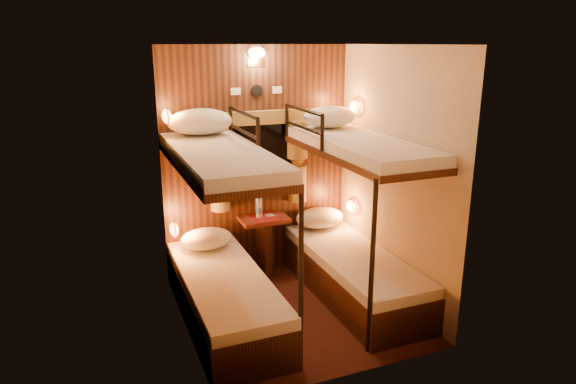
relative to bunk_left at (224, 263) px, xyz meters
name	(u,v)px	position (x,y,z in m)	size (l,w,h in m)	color
floor	(295,310)	(0.65, -0.07, -0.56)	(2.10, 2.10, 0.00)	#3C1710
ceiling	(296,44)	(0.65, -0.07, 1.84)	(2.10, 2.10, 0.00)	silver
wall_back	(257,162)	(0.65, 0.98, 0.64)	(2.40, 2.40, 0.00)	#C6B293
wall_front	(354,226)	(0.65, -1.12, 0.64)	(2.40, 2.40, 0.00)	#C6B293
wall_left	(180,200)	(-0.35, -0.07, 0.64)	(2.40, 2.40, 0.00)	#C6B293
wall_right	(393,177)	(1.65, -0.07, 0.64)	(2.40, 2.40, 0.00)	#C6B293
back_panel	(257,163)	(0.65, 0.97, 0.64)	(2.00, 0.03, 2.40)	black
bunk_left	(224,263)	(0.00, 0.00, 0.00)	(0.72, 1.90, 1.82)	black
bunk_right	(354,243)	(1.30, 0.00, 0.00)	(0.72, 1.90, 1.82)	black
window	(258,165)	(0.65, 0.94, 0.62)	(1.00, 0.12, 0.79)	black
curtains	(259,158)	(0.65, 0.90, 0.71)	(1.10, 0.22, 1.00)	olive
back_fixtures	(257,60)	(0.65, 0.93, 1.69)	(0.54, 0.09, 0.48)	black
reading_lamps	(268,166)	(0.65, 0.63, 0.68)	(2.00, 0.20, 1.25)	orange
table	(264,238)	(0.65, 0.78, -0.14)	(0.50, 0.34, 0.66)	maroon
bottle_left	(259,209)	(0.60, 0.79, 0.18)	(0.06, 0.06, 0.21)	#99BFE5
bottle_right	(259,207)	(0.61, 0.81, 0.20)	(0.07, 0.07, 0.24)	#99BFE5
sachet_a	(270,215)	(0.73, 0.80, 0.09)	(0.09, 0.07, 0.01)	silver
sachet_b	(269,215)	(0.72, 0.83, 0.09)	(0.08, 0.06, 0.01)	silver
pillow_lower_left	(206,239)	(0.00, 0.64, 0.00)	(0.51, 0.36, 0.20)	silver
pillow_lower_right	(320,218)	(1.30, 0.78, 0.01)	(0.55, 0.39, 0.21)	silver
pillow_upper_left	(200,122)	(0.00, 0.68, 1.15)	(0.61, 0.44, 0.24)	silver
pillow_upper_right	(329,117)	(1.30, 0.60, 1.14)	(0.56, 0.40, 0.22)	silver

